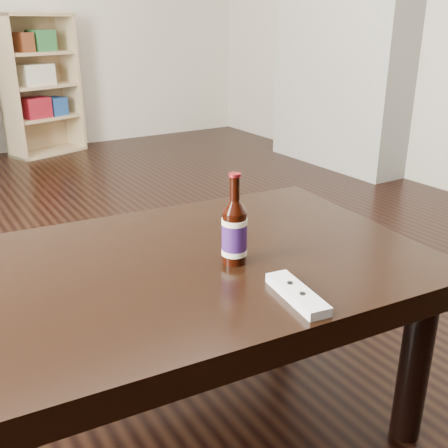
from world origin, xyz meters
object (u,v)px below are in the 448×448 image
coffee_table (158,291)px  remote (297,294)px  bookshelf (38,83)px  beer_bottle (234,232)px

coffee_table → remote: remote is taller
bookshelf → remote: size_ratio=5.77×
coffee_table → remote: 0.37m
coffee_table → bookshelf: bearing=80.5°
coffee_table → remote: size_ratio=7.28×
remote → beer_bottle: bearing=102.6°
bookshelf → remote: (-0.41, -3.88, -0.07)m
bookshelf → coffee_table: size_ratio=0.79×
bookshelf → remote: 3.91m
bookshelf → remote: bookshelf is taller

